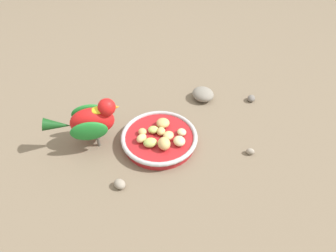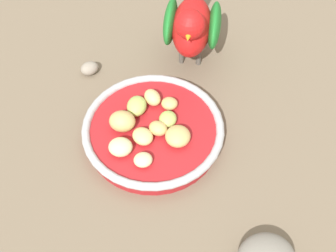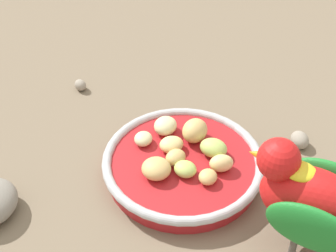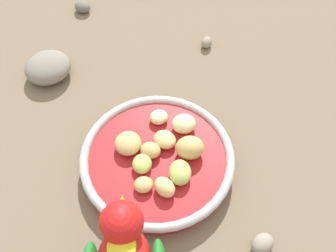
% 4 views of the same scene
% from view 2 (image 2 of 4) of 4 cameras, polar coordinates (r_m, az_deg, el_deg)
% --- Properties ---
extents(ground_plane, '(4.00, 4.00, 0.00)m').
position_cam_2_polar(ground_plane, '(0.74, 0.53, -2.38)').
color(ground_plane, '#756651').
extents(feeding_bowl, '(0.22, 0.22, 0.03)m').
position_cam_2_polar(feeding_bowl, '(0.73, -1.79, -0.63)').
color(feeding_bowl, '#AD1E23').
rests_on(feeding_bowl, ground_plane).
extents(apple_piece_0, '(0.04, 0.05, 0.02)m').
position_cam_2_polar(apple_piece_0, '(0.74, -3.77, 2.41)').
color(apple_piece_0, '#B2CC66').
rests_on(apple_piece_0, feeding_bowl).
extents(apple_piece_1, '(0.04, 0.04, 0.02)m').
position_cam_2_polar(apple_piece_1, '(0.71, -1.19, -0.28)').
color(apple_piece_1, tan).
rests_on(apple_piece_1, feeding_bowl).
extents(apple_piece_2, '(0.04, 0.04, 0.02)m').
position_cam_2_polar(apple_piece_2, '(0.71, -3.05, -1.24)').
color(apple_piece_2, '#E5C67F').
rests_on(apple_piece_2, feeding_bowl).
extents(apple_piece_3, '(0.03, 0.03, 0.02)m').
position_cam_2_polar(apple_piece_3, '(0.74, 0.17, 2.72)').
color(apple_piece_3, tan).
rests_on(apple_piece_3, feeding_bowl).
extents(apple_piece_4, '(0.04, 0.04, 0.02)m').
position_cam_2_polar(apple_piece_4, '(0.69, -5.72, -2.52)').
color(apple_piece_4, beige).
rests_on(apple_piece_4, feeding_bowl).
extents(apple_piece_5, '(0.03, 0.03, 0.02)m').
position_cam_2_polar(apple_piece_5, '(0.68, -3.01, -4.07)').
color(apple_piece_5, beige).
rests_on(apple_piece_5, feeding_bowl).
extents(apple_piece_6, '(0.04, 0.04, 0.02)m').
position_cam_2_polar(apple_piece_6, '(0.72, 0.31, 0.92)').
color(apple_piece_6, '#B2CC66').
rests_on(apple_piece_6, feeding_bowl).
extents(apple_piece_7, '(0.05, 0.05, 0.03)m').
position_cam_2_polar(apple_piece_7, '(0.72, -5.50, 0.57)').
color(apple_piece_7, tan).
rests_on(apple_piece_7, feeding_bowl).
extents(apple_piece_8, '(0.03, 0.04, 0.02)m').
position_cam_2_polar(apple_piece_8, '(0.75, -1.88, 3.44)').
color(apple_piece_8, '#E5C67F').
rests_on(apple_piece_8, feeding_bowl).
extents(apple_piece_9, '(0.05, 0.05, 0.02)m').
position_cam_2_polar(apple_piece_9, '(0.70, 1.19, -1.23)').
color(apple_piece_9, tan).
rests_on(apple_piece_9, feeding_bowl).
extents(parrot, '(0.13, 0.20, 0.15)m').
position_cam_2_polar(parrot, '(0.80, 2.92, 12.27)').
color(parrot, '#59544C').
rests_on(parrot, ground_plane).
extents(pebble_2, '(0.04, 0.03, 0.02)m').
position_cam_2_polar(pebble_2, '(0.84, -9.38, 6.85)').
color(pebble_2, gray).
rests_on(pebble_2, ground_plane).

